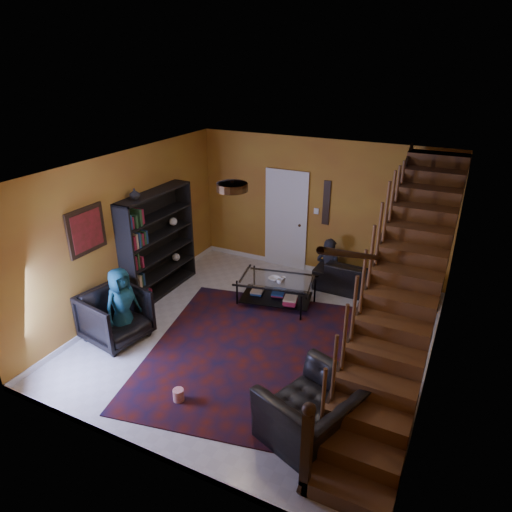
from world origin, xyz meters
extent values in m
plane|color=beige|center=(0.00, 0.00, 0.00)|extent=(5.50, 5.50, 0.00)
plane|color=#B48B28|center=(0.00, 2.75, 1.40)|extent=(5.20, 0.00, 5.20)
plane|color=#B48B28|center=(0.00, -2.75, 1.40)|extent=(5.20, 0.00, 5.20)
plane|color=#B48B28|center=(-2.60, 0.00, 1.40)|extent=(0.00, 5.50, 5.50)
plane|color=#B48B28|center=(2.60, 0.00, 1.40)|extent=(0.00, 5.50, 5.50)
plane|color=white|center=(0.00, 0.00, 2.80)|extent=(5.50, 5.50, 0.00)
cube|color=silver|center=(0.00, 2.74, 0.05)|extent=(5.20, 0.02, 0.10)
cube|color=silver|center=(-2.59, 0.00, 0.05)|extent=(0.02, 5.50, 0.10)
cube|color=#B48B28|center=(2.12, 0.00, 1.32)|extent=(0.95, 4.92, 2.83)
cube|color=black|center=(1.67, 0.00, 1.40)|extent=(0.04, 5.02, 3.02)
cylinder|color=black|center=(1.70, 0.00, 1.85)|extent=(0.07, 4.20, 2.44)
cube|color=black|center=(1.70, -2.40, 0.55)|extent=(0.10, 0.10, 1.10)
cube|color=black|center=(-2.41, 0.60, 1.00)|extent=(0.35, 1.80, 2.00)
cube|color=black|center=(-2.41, 0.60, 0.40)|extent=(0.35, 1.72, 0.03)
cube|color=black|center=(-2.41, 0.60, 1.16)|extent=(0.35, 1.72, 0.03)
cube|color=silver|center=(-0.70, 2.73, 1.02)|extent=(0.82, 0.05, 2.05)
cube|color=maroon|center=(-2.57, -0.90, 1.75)|extent=(0.04, 0.74, 0.74)
cube|color=black|center=(0.15, 2.73, 1.55)|extent=(0.14, 0.03, 0.90)
cylinder|color=#3F2814|center=(0.00, -0.80, 2.74)|extent=(0.40, 0.40, 0.10)
cube|color=#43120C|center=(0.13, -0.44, 0.01)|extent=(3.82, 4.17, 0.02)
imported|color=black|center=(1.25, 2.30, 0.30)|extent=(2.09, 0.85, 0.61)
imported|color=black|center=(-2.05, -1.06, 0.42)|extent=(1.07, 1.04, 0.84)
imported|color=black|center=(1.50, -1.61, 0.38)|extent=(1.35, 1.44, 0.75)
imported|color=black|center=(0.40, 2.35, 0.26)|extent=(0.55, 0.40, 1.42)
imported|color=black|center=(1.38, 2.35, 0.12)|extent=(0.56, 0.44, 1.13)
imported|color=#184C5B|center=(-1.95, -0.99, 0.63)|extent=(0.51, 0.68, 1.25)
cube|color=black|center=(-0.83, 0.76, 0.25)|extent=(0.04, 0.04, 0.49)
cube|color=black|center=(0.43, 0.76, 0.25)|extent=(0.04, 0.04, 0.49)
cube|color=black|center=(-0.83, 1.47, 0.25)|extent=(0.04, 0.04, 0.49)
cube|color=black|center=(0.43, 1.47, 0.25)|extent=(0.04, 0.04, 0.49)
cube|color=black|center=(-0.20, 1.12, 0.13)|extent=(1.38, 0.95, 0.02)
cube|color=silver|center=(-0.20, 1.12, 0.49)|extent=(1.45, 1.02, 0.02)
imported|color=#999999|center=(-0.08, 1.00, 0.55)|extent=(0.14, 0.14, 0.09)
imported|color=#999999|center=(-0.06, 1.09, 0.55)|extent=(0.11, 0.11, 0.09)
imported|color=#999999|center=(-0.23, 1.09, 0.53)|extent=(0.25, 0.25, 0.05)
imported|color=#999999|center=(-2.41, 0.10, 2.10)|extent=(0.18, 0.18, 0.19)
cylinder|color=red|center=(-0.31, -1.84, 0.11)|extent=(0.18, 0.18, 0.17)
camera|label=1|loc=(2.75, -5.67, 4.30)|focal=32.00mm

